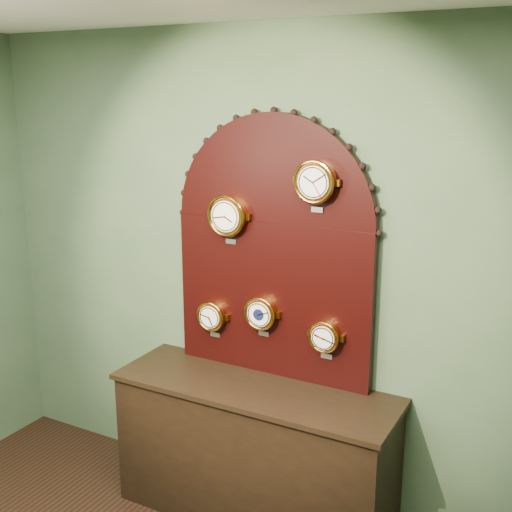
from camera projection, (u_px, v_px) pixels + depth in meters
The scene contains 8 objects.
wall_back at pixel (277, 277), 3.71m from camera, with size 4.00×4.00×0.00m, color #435C3F.
shop_counter at pixel (254, 454), 3.73m from camera, with size 1.60×0.50×0.80m, color black.
display_board at pixel (273, 240), 3.61m from camera, with size 1.26×0.06×1.53m.
roman_clock at pixel (228, 216), 3.64m from camera, with size 0.24×0.08×0.29m.
arabic_clock at pixel (315, 182), 3.34m from camera, with size 0.23×0.08×0.28m.
hygrometer at pixel (212, 316), 3.85m from camera, with size 0.18×0.08×0.23m.
barometer at pixel (261, 313), 3.68m from camera, with size 0.20×0.08×0.25m.
tide_clock at pixel (325, 336), 3.52m from camera, with size 0.18×0.08×0.23m.
Camera 1 is at (1.59, -0.69, 2.45)m, focal length 45.40 mm.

